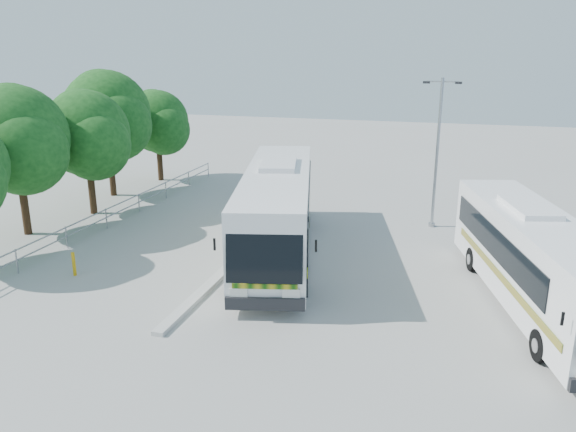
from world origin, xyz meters
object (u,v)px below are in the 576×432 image
(tree_far_c, at_px, (87,134))
(lamppost, at_px, (438,147))
(tree_far_d, at_px, (108,114))
(bollard, at_px, (74,264))
(tree_far_b, at_px, (17,138))
(coach_main, at_px, (277,209))
(coach_adjacent, at_px, (534,258))
(tree_far_e, at_px, (158,122))

(tree_far_c, distance_m, lamppost, 17.54)
(tree_far_d, height_order, bollard, tree_far_d)
(tree_far_b, height_order, coach_main, tree_far_b)
(tree_far_d, xyz_separation_m, bollard, (5.56, -11.34, -4.35))
(tree_far_c, bearing_deg, lamppost, 8.89)
(coach_main, distance_m, bollard, 8.34)
(coach_main, relative_size, coach_adjacent, 1.14)
(tree_far_d, distance_m, lamppost, 18.56)
(coach_adjacent, distance_m, bollard, 16.71)
(tree_far_c, height_order, lamppost, lamppost)
(coach_adjacent, height_order, bollard, coach_adjacent)
(coach_main, relative_size, lamppost, 1.83)
(tree_far_d, height_order, coach_main, tree_far_d)
(tree_far_b, xyz_separation_m, coach_adjacent, (21.80, -1.67, -2.85))
(coach_main, bearing_deg, tree_far_b, 170.62)
(tree_far_c, distance_m, coach_main, 11.75)
(coach_main, height_order, coach_adjacent, coach_main)
(bollard, bearing_deg, coach_adjacent, 7.15)
(coach_main, distance_m, lamppost, 8.65)
(tree_far_d, bearing_deg, tree_far_e, 81.37)
(tree_far_e, bearing_deg, bollard, -72.89)
(coach_main, height_order, lamppost, lamppost)
(tree_far_e, bearing_deg, coach_adjacent, -32.74)
(tree_far_d, xyz_separation_m, tree_far_e, (0.68, 4.50, -0.93))
(tree_far_d, distance_m, bollard, 13.36)
(tree_far_b, distance_m, coach_main, 12.34)
(tree_far_c, bearing_deg, coach_adjacent, -14.91)
(coach_main, bearing_deg, coach_adjacent, -28.55)
(tree_far_c, height_order, tree_far_d, tree_far_d)
(coach_adjacent, xyz_separation_m, bollard, (-16.53, -2.08, -1.25))
(tree_far_b, bearing_deg, tree_far_d, 92.23)
(tree_far_b, relative_size, bollard, 7.42)
(tree_far_c, relative_size, lamppost, 0.91)
(tree_far_c, bearing_deg, coach_main, -15.00)
(tree_far_d, relative_size, tree_far_e, 1.24)
(tree_far_e, bearing_deg, tree_far_b, -91.83)
(tree_far_e, relative_size, coach_adjacent, 0.52)
(tree_far_c, distance_m, tree_far_e, 8.22)
(tree_far_c, relative_size, tree_far_d, 0.88)
(tree_far_d, bearing_deg, tree_far_c, -72.17)
(tree_far_e, xyz_separation_m, coach_main, (11.64, -11.18, -1.93))
(lamppost, bearing_deg, tree_far_d, 178.66)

